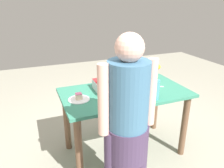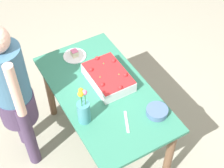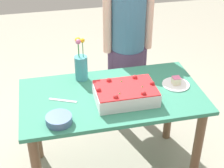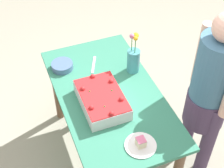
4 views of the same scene
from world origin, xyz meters
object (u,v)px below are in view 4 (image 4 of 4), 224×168
(cake_knife, at_px, (93,65))
(person_standing, at_px, (210,89))
(sheet_cake, at_px, (102,100))
(fruit_bowl, at_px, (62,66))
(flower_vase, at_px, (133,59))
(serving_plate_with_slice, at_px, (141,144))

(cake_knife, relative_size, person_standing, 0.14)
(sheet_cake, relative_size, fruit_bowl, 2.50)
(sheet_cake, distance_m, fruit_bowl, 0.52)
(fruit_bowl, bearing_deg, sheet_cake, 18.25)
(sheet_cake, relative_size, cake_knife, 2.09)
(cake_knife, height_order, flower_vase, flower_vase)
(cake_knife, bearing_deg, fruit_bowl, -76.48)
(person_standing, bearing_deg, flower_vase, -50.44)
(flower_vase, distance_m, fruit_bowl, 0.57)
(flower_vase, bearing_deg, sheet_cake, -53.66)
(serving_plate_with_slice, height_order, cake_knife, serving_plate_with_slice)
(cake_knife, relative_size, flower_vase, 0.59)
(person_standing, bearing_deg, fruit_bowl, -37.56)
(sheet_cake, bearing_deg, flower_vase, 126.34)
(flower_vase, relative_size, person_standing, 0.24)
(cake_knife, bearing_deg, serving_plate_with_slice, 26.17)
(serving_plate_with_slice, distance_m, cake_knife, 0.87)
(serving_plate_with_slice, relative_size, person_standing, 0.14)
(fruit_bowl, bearing_deg, person_standing, 52.44)
(cake_knife, xyz_separation_m, flower_vase, (0.18, 0.27, 0.12))
(person_standing, bearing_deg, sheet_cake, -15.98)
(cake_knife, distance_m, person_standing, 0.94)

